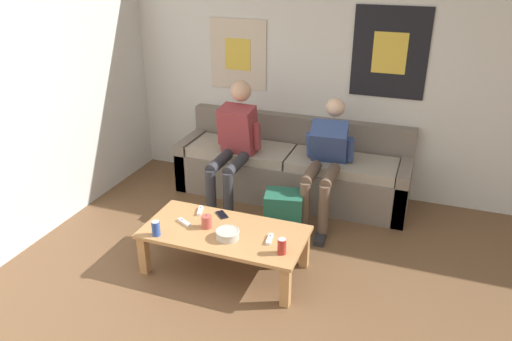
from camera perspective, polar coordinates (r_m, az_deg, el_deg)
The scene contains 14 objects.
wall_back at distance 5.26m, azimuth 6.26°, elevation 11.28°, with size 10.00×0.07×2.55m.
couch at distance 5.28m, azimuth 4.13°, elevation 0.09°, with size 2.41×0.68×0.80m.
coffee_table at distance 4.07m, azimuth -3.62°, elevation -7.51°, with size 1.31×0.64×0.37m.
person_seated_adult at distance 4.95m, azimuth -2.50°, elevation 3.34°, with size 0.47×0.88×1.25m.
person_seated_teen at distance 4.77m, azimuth 8.00°, elevation 1.54°, with size 0.47×1.00×1.12m.
backpack at distance 4.62m, azimuth 3.15°, elevation -5.02°, with size 0.39×0.36×0.41m.
ceramic_bowl at distance 3.92m, azimuth -3.28°, elevation -7.24°, with size 0.19×0.19×0.07m.
pillar_candle at distance 4.07m, azimuth -5.66°, elevation -5.84°, with size 0.08×0.08×0.12m.
drink_can_blue at distance 4.02m, azimuth -11.37°, elevation -6.50°, with size 0.07×0.07×0.12m.
drink_can_red at distance 3.73m, azimuth 2.97°, elevation -8.64°, with size 0.07×0.07×0.12m.
game_controller_near_left at distance 4.32m, azimuth -6.41°, elevation -4.59°, with size 0.07×0.15×0.03m.
game_controller_near_right at distance 4.16m, azimuth -8.20°, elevation -5.88°, with size 0.14×0.10×0.03m.
game_controller_far_center at distance 3.90m, azimuth 1.56°, elevation -7.84°, with size 0.05×0.15×0.03m.
cell_phone at distance 4.25m, azimuth -3.91°, elevation -5.05°, with size 0.14×0.14×0.01m.
Camera 1 is at (1.23, -2.06, 2.47)m, focal length 35.00 mm.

